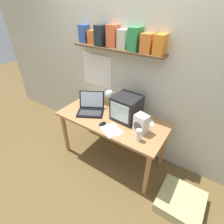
% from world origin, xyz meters
% --- Properties ---
extents(ground_plane, '(12.00, 12.00, 0.00)m').
position_xyz_m(ground_plane, '(0.00, 0.00, 0.00)').
color(ground_plane, brown).
extents(back_wall, '(5.60, 0.24, 2.60)m').
position_xyz_m(back_wall, '(-0.01, 0.42, 1.31)').
color(back_wall, beige).
rests_on(back_wall, ground_plane).
extents(corner_desk, '(1.49, 0.68, 0.74)m').
position_xyz_m(corner_desk, '(0.00, 0.00, 0.67)').
color(corner_desk, '#B4804D').
rests_on(corner_desk, ground_plane).
extents(crt_monitor, '(0.35, 0.35, 0.33)m').
position_xyz_m(crt_monitor, '(0.15, 0.11, 0.90)').
color(crt_monitor, '#232326').
rests_on(crt_monitor, corner_desk).
extents(laptop, '(0.47, 0.46, 0.25)m').
position_xyz_m(laptop, '(-0.35, -0.01, 0.80)').
color(laptop, black).
rests_on(laptop, corner_desk).
extents(desk_lamp, '(0.16, 0.20, 0.32)m').
position_xyz_m(desk_lamp, '(-0.14, 0.16, 0.95)').
color(desk_lamp, white).
rests_on(desk_lamp, corner_desk).
extents(juice_glass, '(0.06, 0.06, 0.15)m').
position_xyz_m(juice_glass, '(0.49, -0.19, 0.80)').
color(juice_glass, white).
rests_on(juice_glass, corner_desk).
extents(space_heater, '(0.18, 0.16, 0.23)m').
position_xyz_m(space_heater, '(0.44, -0.03, 0.85)').
color(space_heater, white).
rests_on(space_heater, corner_desk).
extents(computer_mouse, '(0.08, 0.12, 0.03)m').
position_xyz_m(computer_mouse, '(-0.02, -0.19, 0.75)').
color(computer_mouse, black).
rests_on(computer_mouse, corner_desk).
extents(loose_paper_near_laptop, '(0.30, 0.20, 0.00)m').
position_xyz_m(loose_paper_near_laptop, '(-0.51, 0.20, 0.74)').
color(loose_paper_near_laptop, white).
rests_on(loose_paper_near_laptop, corner_desk).
extents(open_notebook, '(0.31, 0.29, 0.00)m').
position_xyz_m(open_notebook, '(0.14, -0.21, 0.74)').
color(open_notebook, white).
rests_on(open_notebook, corner_desk).
extents(printed_handout, '(0.25, 0.22, 0.00)m').
position_xyz_m(printed_handout, '(0.41, 0.17, 0.74)').
color(printed_handout, white).
rests_on(printed_handout, corner_desk).
extents(floor_cushion, '(0.50, 0.50, 0.14)m').
position_xyz_m(floor_cushion, '(1.11, -0.19, 0.07)').
color(floor_cushion, '#BEBA7F').
rests_on(floor_cushion, ground_plane).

